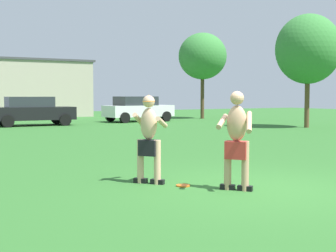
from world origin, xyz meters
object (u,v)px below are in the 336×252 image
(frisbee, at_px, (183,185))
(player_in_black, at_px, (149,135))
(car_white_near_post, at_px, (138,108))
(player_near, at_px, (237,138))
(tree_right_field, at_px, (308,49))
(car_black_far_end, at_px, (32,111))
(tree_behind_players, at_px, (203,56))

(frisbee, bearing_deg, player_in_black, 126.58)
(player_in_black, relative_size, car_white_near_post, 0.38)
(player_near, xyz_separation_m, car_white_near_post, (8.16, 20.30, -0.10))
(frisbee, relative_size, car_white_near_post, 0.06)
(car_white_near_post, xyz_separation_m, tree_right_field, (5.08, -9.27, 3.17))
(car_black_far_end, bearing_deg, player_near, -94.13)
(player_near, relative_size, tree_right_field, 0.30)
(frisbee, height_order, car_black_far_end, car_black_far_end)
(frisbee, bearing_deg, car_white_near_post, 65.80)
(tree_behind_players, bearing_deg, player_in_black, -126.45)
(tree_behind_players, bearing_deg, car_white_near_post, -168.40)
(player_in_black, xyz_separation_m, car_white_near_post, (9.18, 18.96, -0.09))
(car_black_far_end, bearing_deg, player_in_black, -97.61)
(car_black_far_end, distance_m, tree_behind_players, 13.06)
(player_in_black, bearing_deg, tree_right_field, 34.20)
(player_near, relative_size, tree_behind_players, 0.29)
(frisbee, height_order, tree_behind_players, tree_behind_players)
(car_white_near_post, relative_size, tree_behind_players, 0.73)
(frisbee, relative_size, tree_behind_players, 0.04)
(frisbee, relative_size, car_black_far_end, 0.06)
(frisbee, xyz_separation_m, tree_behind_players, (14.45, 20.68, 4.38))
(car_black_far_end, bearing_deg, car_white_near_post, 5.72)
(player_in_black, xyz_separation_m, car_black_far_end, (2.44, 18.29, -0.09))
(player_near, bearing_deg, frisbee, 128.09)
(player_near, height_order, tree_behind_players, tree_behind_players)
(frisbee, bearing_deg, tree_behind_players, 55.05)
(tree_behind_players, bearing_deg, frisbee, -124.95)
(player_in_black, bearing_deg, frisbee, -53.42)
(tree_behind_players, bearing_deg, car_black_far_end, -171.57)
(player_near, xyz_separation_m, tree_right_field, (13.23, 11.03, 3.07))
(player_near, height_order, car_black_far_end, player_near)
(tree_right_field, bearing_deg, player_near, -140.19)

